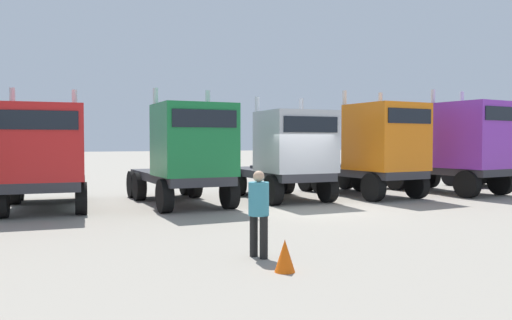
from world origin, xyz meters
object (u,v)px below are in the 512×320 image
(semi_truck_purple, at_px, (462,147))
(traffic_cone_near, at_px, (285,256))
(semi_truck_green, at_px, (187,154))
(semi_truck_silver, at_px, (287,154))
(semi_truck_red, at_px, (44,157))
(semi_truck_orange, at_px, (377,148))
(visitor_with_camera, at_px, (259,207))

(semi_truck_purple, height_order, traffic_cone_near, semi_truck_purple)
(semi_truck_green, relative_size, semi_truck_silver, 1.06)
(semi_truck_green, height_order, semi_truck_purple, semi_truck_purple)
(semi_truck_silver, height_order, semi_truck_purple, semi_truck_purple)
(semi_truck_green, relative_size, traffic_cone_near, 10.93)
(semi_truck_red, xyz_separation_m, semi_truck_orange, (12.33, -0.57, 0.21))
(semi_truck_red, bearing_deg, semi_truck_orange, 89.97)
(semi_truck_silver, bearing_deg, visitor_with_camera, -29.67)
(traffic_cone_near, bearing_deg, visitor_with_camera, 90.06)
(semi_truck_green, bearing_deg, semi_truck_purple, 85.72)
(semi_truck_silver, height_order, traffic_cone_near, semi_truck_silver)
(semi_truck_orange, relative_size, visitor_with_camera, 3.52)
(semi_truck_green, xyz_separation_m, traffic_cone_near, (-0.66, -9.16, -1.52))
(semi_truck_green, xyz_separation_m, semi_truck_silver, (3.99, 0.38, -0.03))
(semi_truck_green, bearing_deg, traffic_cone_near, -6.96)
(semi_truck_red, relative_size, traffic_cone_near, 10.56)
(semi_truck_orange, height_order, semi_truck_purple, semi_truck_purple)
(semi_truck_red, xyz_separation_m, semi_truck_green, (4.55, -0.57, 0.05))
(semi_truck_purple, xyz_separation_m, traffic_cone_near, (-12.56, -8.86, -1.74))
(semi_truck_silver, xyz_separation_m, traffic_cone_near, (-4.65, -9.54, -1.49))
(semi_truck_orange, xyz_separation_m, traffic_cone_near, (-8.44, -9.16, -1.68))
(semi_truck_red, xyz_separation_m, traffic_cone_near, (3.89, -9.73, -1.48))
(semi_truck_red, bearing_deg, semi_truck_green, 85.47)
(semi_truck_red, height_order, semi_truck_silver, semi_truck_red)
(visitor_with_camera, bearing_deg, semi_truck_purple, 10.38)
(semi_truck_red, height_order, semi_truck_orange, semi_truck_orange)
(semi_truck_silver, distance_m, visitor_with_camera, 9.60)
(semi_truck_silver, height_order, semi_truck_orange, semi_truck_orange)
(semi_truck_red, relative_size, semi_truck_orange, 1.01)
(semi_truck_green, height_order, visitor_with_camera, semi_truck_green)
(semi_truck_purple, height_order, visitor_with_camera, semi_truck_purple)
(semi_truck_orange, bearing_deg, semi_truck_silver, -101.06)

